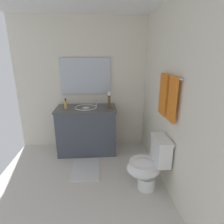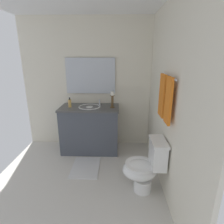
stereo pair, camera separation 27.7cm
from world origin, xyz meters
name	(u,v)px [view 1 (the left image)]	position (x,y,z in m)	size (l,w,h in m)	color
floor	(79,184)	(0.00, 0.00, -0.01)	(2.57, 2.47, 0.02)	beige
wall_back	(171,99)	(0.00, 1.23, 1.23)	(2.57, 0.04, 2.45)	silver
wall_left	(82,85)	(-1.28, 0.00, 1.23)	(0.04, 2.47, 2.45)	silver
vanity_cabinet	(87,130)	(-0.96, 0.07, 0.43)	(0.58, 1.08, 0.87)	#474C56
sink_basin	(86,110)	(-0.96, 0.07, 0.83)	(0.40, 0.40, 0.24)	white
mirror	(86,76)	(-1.24, 0.07, 1.40)	(0.02, 0.93, 0.67)	silver
candle_holder_tall	(109,99)	(-0.93, 0.49, 1.02)	(0.09, 0.09, 0.29)	brown
soap_bottle	(66,104)	(-0.93, -0.28, 0.94)	(0.06, 0.06, 0.18)	#E5B259
toilet	(149,165)	(0.16, 0.95, 0.37)	(0.39, 0.54, 0.75)	white
towel_bar	(171,76)	(0.09, 1.17, 1.53)	(0.02, 0.02, 0.60)	silver
towel_near_vanity	(163,95)	(-0.06, 1.16, 1.27)	(0.24, 0.03, 0.54)	orange
towel_center	(172,99)	(0.24, 1.16, 1.28)	(0.20, 0.03, 0.54)	orange
bath_mat	(86,169)	(-0.33, 0.07, 0.01)	(0.60, 0.44, 0.02)	silver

